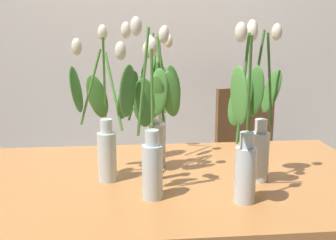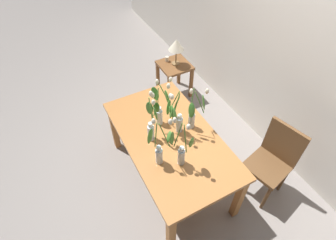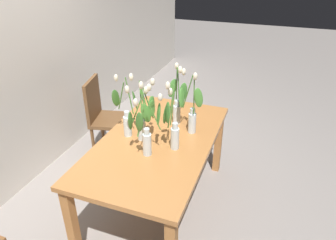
# 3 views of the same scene
# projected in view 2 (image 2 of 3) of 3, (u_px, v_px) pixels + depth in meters

# --- Properties ---
(ground_plane) EXTENTS (18.00, 18.00, 0.00)m
(ground_plane) POSITION_uv_depth(u_px,v_px,m) (170.00, 176.00, 3.28)
(ground_plane) COLOR gray
(room_wall_rear) EXTENTS (9.00, 0.10, 2.70)m
(room_wall_rear) POSITION_uv_depth(u_px,v_px,m) (294.00, 48.00, 2.78)
(room_wall_rear) COLOR silver
(room_wall_rear) RESTS_ON ground
(dining_table) EXTENTS (1.60, 0.90, 0.74)m
(dining_table) POSITION_uv_depth(u_px,v_px,m) (170.00, 142.00, 2.81)
(dining_table) COLOR #B7753D
(dining_table) RESTS_ON ground
(tulip_vase_0) EXTENTS (0.15, 0.13, 0.58)m
(tulip_vase_0) POSITION_uv_depth(u_px,v_px,m) (151.00, 125.00, 2.61)
(tulip_vase_0) COLOR silver
(tulip_vase_0) RESTS_ON dining_table
(tulip_vase_1) EXTENTS (0.27, 0.26, 0.56)m
(tulip_vase_1) POSITION_uv_depth(u_px,v_px,m) (160.00, 108.00, 2.74)
(tulip_vase_1) COLOR silver
(tulip_vase_1) RESTS_ON dining_table
(tulip_vase_2) EXTENTS (0.18, 0.22, 0.57)m
(tulip_vase_2) POSITION_uv_depth(u_px,v_px,m) (181.00, 150.00, 2.39)
(tulip_vase_2) COLOR silver
(tulip_vase_2) RESTS_ON dining_table
(tulip_vase_3) EXTENTS (0.22, 0.17, 0.57)m
(tulip_vase_3) POSITION_uv_depth(u_px,v_px,m) (175.00, 116.00, 2.64)
(tulip_vase_3) COLOR silver
(tulip_vase_3) RESTS_ON dining_table
(tulip_vase_4) EXTENTS (0.13, 0.24, 0.56)m
(tulip_vase_4) POSITION_uv_depth(u_px,v_px,m) (159.00, 149.00, 2.40)
(tulip_vase_4) COLOR silver
(tulip_vase_4) RESTS_ON dining_table
(tulip_vase_5) EXTENTS (0.14, 0.22, 0.56)m
(tulip_vase_5) POSITION_uv_depth(u_px,v_px,m) (194.00, 115.00, 2.71)
(tulip_vase_5) COLOR silver
(tulip_vase_5) RESTS_ON dining_table
(dining_chair) EXTENTS (0.48, 0.48, 0.93)m
(dining_chair) POSITION_uv_depth(u_px,v_px,m) (273.00, 158.00, 2.83)
(dining_chair) COLOR brown
(dining_chair) RESTS_ON ground
(side_table) EXTENTS (0.44, 0.44, 0.55)m
(side_table) POSITION_uv_depth(u_px,v_px,m) (174.00, 71.00, 4.04)
(side_table) COLOR brown
(side_table) RESTS_ON ground
(table_lamp) EXTENTS (0.22, 0.22, 0.40)m
(table_lamp) POSITION_uv_depth(u_px,v_px,m) (176.00, 45.00, 3.74)
(table_lamp) COLOR olive
(table_lamp) RESTS_ON side_table
(pillar_candle) EXTENTS (0.06, 0.06, 0.07)m
(pillar_candle) POSITION_uv_depth(u_px,v_px,m) (167.00, 59.00, 3.99)
(pillar_candle) COLOR beige
(pillar_candle) RESTS_ON side_table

